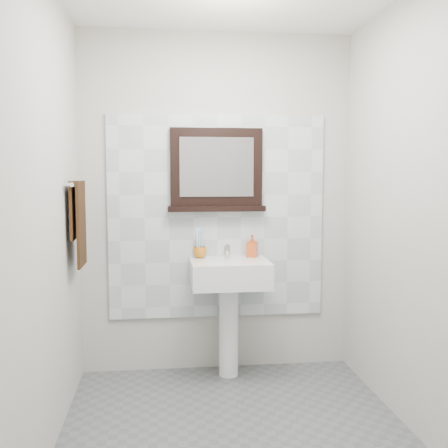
# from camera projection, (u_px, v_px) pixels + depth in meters

# --- Properties ---
(floor) EXTENTS (2.00, 2.20, 0.01)m
(floor) POSITION_uv_depth(u_px,v_px,m) (238.00, 438.00, 2.92)
(floor) COLOR #56595B
(floor) RESTS_ON ground
(back_wall) EXTENTS (2.00, 0.01, 2.50)m
(back_wall) POSITION_uv_depth(u_px,v_px,m) (217.00, 204.00, 3.89)
(back_wall) COLOR #B8B6AF
(back_wall) RESTS_ON ground
(front_wall) EXTENTS (2.00, 0.01, 2.50)m
(front_wall) POSITION_uv_depth(u_px,v_px,m) (288.00, 241.00, 1.72)
(front_wall) COLOR #B8B6AF
(front_wall) RESTS_ON ground
(left_wall) EXTENTS (0.01, 2.20, 2.50)m
(left_wall) POSITION_uv_depth(u_px,v_px,m) (46.00, 217.00, 2.69)
(left_wall) COLOR #B8B6AF
(left_wall) RESTS_ON ground
(right_wall) EXTENTS (0.01, 2.20, 2.50)m
(right_wall) POSITION_uv_depth(u_px,v_px,m) (416.00, 213.00, 2.92)
(right_wall) COLOR #B8B6AF
(right_wall) RESTS_ON ground
(splashback) EXTENTS (1.60, 0.02, 1.50)m
(splashback) POSITION_uv_depth(u_px,v_px,m) (217.00, 217.00, 3.89)
(splashback) COLOR silver
(splashback) RESTS_ON back_wall
(pedestal_sink) EXTENTS (0.55, 0.44, 0.96)m
(pedestal_sink) POSITION_uv_depth(u_px,v_px,m) (229.00, 286.00, 3.73)
(pedestal_sink) COLOR white
(pedestal_sink) RESTS_ON ground
(toothbrush_cup) EXTENTS (0.13, 0.13, 0.08)m
(toothbrush_cup) POSITION_uv_depth(u_px,v_px,m) (200.00, 252.00, 3.82)
(toothbrush_cup) COLOR #BF6A16
(toothbrush_cup) RESTS_ON pedestal_sink
(toothbrushes) EXTENTS (0.05, 0.04, 0.21)m
(toothbrushes) POSITION_uv_depth(u_px,v_px,m) (199.00, 241.00, 3.81)
(toothbrushes) COLOR white
(toothbrushes) RESTS_ON toothbrush_cup
(soap_dispenser) EXTENTS (0.10, 0.10, 0.16)m
(soap_dispenser) POSITION_uv_depth(u_px,v_px,m) (252.00, 246.00, 3.86)
(soap_dispenser) COLOR red
(soap_dispenser) RESTS_ON pedestal_sink
(framed_mirror) EXTENTS (0.71, 0.11, 0.61)m
(framed_mirror) POSITION_uv_depth(u_px,v_px,m) (216.00, 172.00, 3.83)
(framed_mirror) COLOR black
(framed_mirror) RESTS_ON back_wall
(towel_bar) EXTENTS (0.07, 0.40, 0.03)m
(towel_bar) POSITION_uv_depth(u_px,v_px,m) (76.00, 184.00, 3.34)
(towel_bar) COLOR silver
(towel_bar) RESTS_ON left_wall
(hand_towel) EXTENTS (0.06, 0.30, 0.55)m
(hand_towel) POSITION_uv_depth(u_px,v_px,m) (78.00, 217.00, 3.36)
(hand_towel) COLOR black
(hand_towel) RESTS_ON towel_bar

